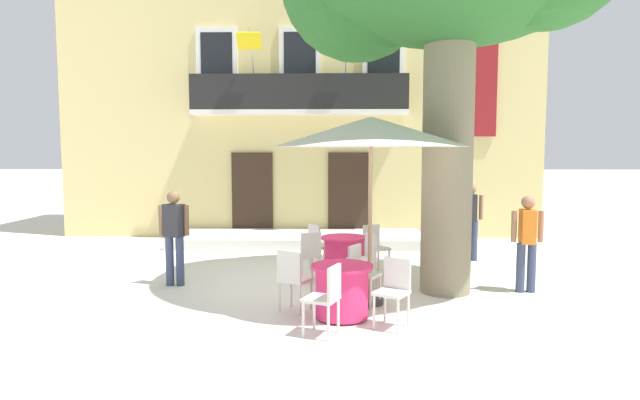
% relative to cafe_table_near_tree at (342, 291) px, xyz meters
% --- Properties ---
extents(ground_plane, '(120.00, 120.00, 0.00)m').
position_rel_cafe_table_near_tree_xyz_m(ground_plane, '(-1.07, 2.10, -0.39)').
color(ground_plane, silver).
extents(building_facade, '(13.00, 5.09, 7.50)m').
position_rel_cafe_table_near_tree_xyz_m(building_facade, '(-1.00, 9.09, 3.36)').
color(building_facade, '#DBC67F').
rests_on(building_facade, ground).
extents(entrance_step_platform, '(6.29, 2.04, 0.25)m').
position_rel_cafe_table_near_tree_xyz_m(entrance_step_platform, '(-1.00, 6.08, -0.27)').
color(entrance_step_platform, silver).
rests_on(entrance_step_platform, ground).
extents(cafe_table_near_tree, '(0.86, 0.86, 0.76)m').
position_rel_cafe_table_near_tree_xyz_m(cafe_table_near_tree, '(0.00, 0.00, 0.00)').
color(cafe_table_near_tree, '#E52D66').
rests_on(cafe_table_near_tree, ground).
extents(cafe_chair_near_tree_0, '(0.55, 0.55, 0.91)m').
position_rel_cafe_table_near_tree_xyz_m(cafe_chair_near_tree_0, '(0.68, -0.32, 0.14)').
color(cafe_chair_near_tree_0, silver).
rests_on(cafe_chair_near_tree_0, ground).
extents(cafe_chair_near_tree_1, '(0.54, 0.54, 0.91)m').
position_rel_cafe_table_near_tree_xyz_m(cafe_chair_near_tree_1, '(0.30, 0.69, 0.14)').
color(cafe_chair_near_tree_1, silver).
rests_on(cafe_chair_near_tree_1, ground).
extents(cafe_chair_near_tree_2, '(0.53, 0.53, 0.91)m').
position_rel_cafe_table_near_tree_xyz_m(cafe_chair_near_tree_2, '(-0.71, 0.26, 0.14)').
color(cafe_chair_near_tree_2, silver).
rests_on(cafe_chair_near_tree_2, ground).
extents(cafe_chair_near_tree_3, '(0.52, 0.52, 0.91)m').
position_rel_cafe_table_near_tree_xyz_m(cafe_chair_near_tree_3, '(-0.21, -0.72, 0.14)').
color(cafe_chair_near_tree_3, silver).
rests_on(cafe_chair_near_tree_3, ground).
extents(cafe_table_middle, '(0.86, 0.86, 0.76)m').
position_rel_cafe_table_near_tree_xyz_m(cafe_table_middle, '(0.08, 2.47, 0.00)').
color(cafe_table_middle, '#E52D66').
rests_on(cafe_table_middle, ground).
extents(cafe_chair_middle_0, '(0.53, 0.53, 0.91)m').
position_rel_cafe_table_near_tree_xyz_m(cafe_chair_middle_0, '(-0.56, 2.07, 0.14)').
color(cafe_chair_middle_0, silver).
rests_on(cafe_chair_middle_0, ground).
extents(cafe_chair_middle_1, '(0.52, 0.52, 0.91)m').
position_rel_cafe_table_near_tree_xyz_m(cafe_chair_middle_1, '(0.43, 1.80, 0.14)').
color(cafe_chair_middle_1, silver).
rests_on(cafe_chair_middle_1, ground).
extents(cafe_chair_middle_2, '(0.55, 0.55, 0.91)m').
position_rel_cafe_table_near_tree_xyz_m(cafe_chair_middle_2, '(0.68, 2.93, 0.14)').
color(cafe_chair_middle_2, silver).
rests_on(cafe_chair_middle_2, ground).
extents(cafe_chair_middle_3, '(0.56, 0.56, 0.91)m').
position_rel_cafe_table_near_tree_xyz_m(cafe_chair_middle_3, '(-0.41, 3.04, 0.14)').
color(cafe_chair_middle_3, silver).
rests_on(cafe_chair_middle_3, ground).
extents(cafe_umbrella, '(2.90, 2.90, 2.85)m').
position_rel_cafe_table_near_tree_xyz_m(cafe_umbrella, '(0.43, 0.74, 2.22)').
color(cafe_umbrella, '#997A56').
rests_on(cafe_umbrella, ground).
extents(pedestrian_near_entrance, '(0.53, 0.36, 1.61)m').
position_rel_cafe_table_near_tree_xyz_m(pedestrian_near_entrance, '(3.07, 1.49, 0.52)').
color(pedestrian_near_entrance, '#384260').
rests_on(pedestrian_near_entrance, ground).
extents(pedestrian_mid_plaza, '(0.53, 0.36, 1.66)m').
position_rel_cafe_table_near_tree_xyz_m(pedestrian_mid_plaza, '(2.80, 4.06, 0.54)').
color(pedestrian_mid_plaza, '#384260').
rests_on(pedestrian_mid_plaza, ground).
extents(pedestrian_by_tree, '(0.53, 0.34, 1.65)m').
position_rel_cafe_table_near_tree_xyz_m(pedestrian_by_tree, '(-2.87, 1.79, 0.54)').
color(pedestrian_by_tree, '#384260').
rests_on(pedestrian_by_tree, ground).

